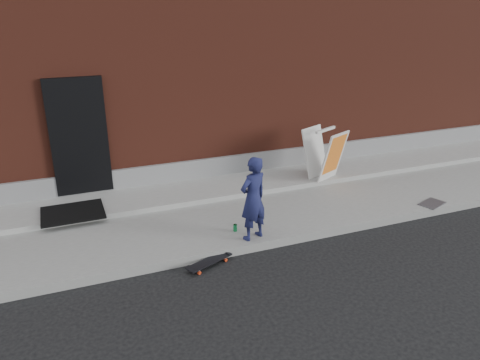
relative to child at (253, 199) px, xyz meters
name	(u,v)px	position (x,y,z in m)	size (l,w,h in m)	color
ground	(267,250)	(0.17, -0.21, -0.86)	(80.00, 80.00, 0.00)	black
sidewalk	(235,210)	(0.17, 1.29, -0.78)	(20.00, 3.00, 0.15)	slate
apron	(219,187)	(0.17, 2.19, -0.66)	(20.00, 1.20, 0.10)	gray
building	(163,51)	(0.17, 6.78, 1.64)	(20.00, 8.10, 5.00)	#5C2519
child	(253,199)	(0.00, 0.00, 0.00)	(0.51, 0.34, 1.41)	#191C46
skateboard	(209,262)	(-0.87, -0.33, -0.78)	(0.78, 0.47, 0.09)	red
pizza_sign	(325,154)	(2.40, 1.77, -0.06)	(0.91, 0.97, 1.08)	silver
soda_can	(235,228)	(-0.18, 0.33, -0.64)	(0.07, 0.07, 0.12)	#1C8D49
doormat	(73,213)	(-2.73, 1.85, -0.59)	(1.08, 0.88, 0.03)	black
utility_plate	(432,203)	(3.76, -0.01, -0.70)	(0.51, 0.33, 0.02)	#57575C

